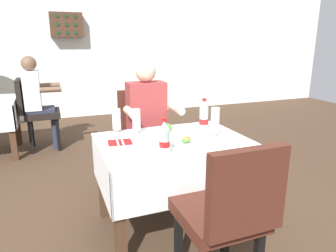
% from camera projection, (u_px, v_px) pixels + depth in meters
% --- Properties ---
extents(ground_plane, '(11.00, 11.00, 0.00)m').
position_uv_depth(ground_plane, '(175.00, 220.00, 2.55)').
color(ground_plane, '#473323').
extents(back_wall, '(11.00, 0.12, 2.96)m').
position_uv_depth(back_wall, '(94.00, 39.00, 5.82)').
color(back_wall, white).
rests_on(back_wall, ground).
extents(main_dining_table, '(1.10, 0.78, 0.73)m').
position_uv_depth(main_dining_table, '(173.00, 161.00, 2.34)').
color(main_dining_table, white).
rests_on(main_dining_table, ground).
extents(chair_far_diner_seat, '(0.44, 0.50, 0.97)m').
position_uv_depth(chair_far_diner_seat, '(143.00, 133.00, 3.04)').
color(chair_far_diner_seat, '#4C2319').
rests_on(chair_far_diner_seat, ground).
extents(chair_near_camera_side, '(0.44, 0.50, 0.97)m').
position_uv_depth(chair_near_camera_side, '(227.00, 212.00, 1.64)').
color(chair_near_camera_side, '#4C2319').
rests_on(chair_near_camera_side, ground).
extents(seated_diner_far, '(0.50, 0.46, 1.26)m').
position_uv_depth(seated_diner_far, '(148.00, 120.00, 2.91)').
color(seated_diner_far, '#282D42').
rests_on(seated_diner_far, ground).
extents(plate_near_camera, '(0.25, 0.25, 0.07)m').
position_uv_depth(plate_near_camera, '(187.00, 142.00, 2.19)').
color(plate_near_camera, white).
rests_on(plate_near_camera, main_dining_table).
extents(plate_far_diner, '(0.23, 0.23, 0.07)m').
position_uv_depth(plate_far_diner, '(167.00, 131.00, 2.45)').
color(plate_far_diner, white).
rests_on(plate_far_diner, main_dining_table).
extents(beer_glass_left, '(0.07, 0.07, 0.23)m').
position_uv_depth(beer_glass_left, '(215.00, 121.00, 2.33)').
color(beer_glass_left, white).
rests_on(beer_glass_left, main_dining_table).
extents(beer_glass_middle, '(0.07, 0.07, 0.20)m').
position_uv_depth(beer_glass_middle, '(117.00, 121.00, 2.42)').
color(beer_glass_middle, white).
rests_on(beer_glass_middle, main_dining_table).
extents(beer_glass_right, '(0.07, 0.07, 0.20)m').
position_uv_depth(beer_glass_right, '(136.00, 121.00, 2.40)').
color(beer_glass_right, white).
rests_on(beer_glass_right, main_dining_table).
extents(cola_bottle_primary, '(0.07, 0.07, 0.25)m').
position_uv_depth(cola_bottle_primary, '(165.00, 139.00, 1.95)').
color(cola_bottle_primary, silver).
rests_on(cola_bottle_primary, main_dining_table).
extents(cola_bottle_secondary, '(0.07, 0.07, 0.28)m').
position_uv_depth(cola_bottle_secondary, '(204.00, 118.00, 2.45)').
color(cola_bottle_secondary, silver).
rests_on(cola_bottle_secondary, main_dining_table).
extents(napkin_cutlery_set, '(0.18, 0.19, 0.01)m').
position_uv_depth(napkin_cutlery_set, '(120.00, 142.00, 2.22)').
color(napkin_cutlery_set, maroon).
rests_on(napkin_cutlery_set, main_dining_table).
extents(background_chair_right, '(0.50, 0.44, 0.97)m').
position_uv_depth(background_chair_right, '(35.00, 110.00, 4.08)').
color(background_chair_right, black).
rests_on(background_chair_right, ground).
extents(background_patron, '(0.46, 0.50, 1.26)m').
position_uv_depth(background_patron, '(37.00, 98.00, 4.06)').
color(background_patron, '#282D42').
rests_on(background_patron, ground).
extents(wall_bottle_rack, '(0.56, 0.21, 0.42)m').
position_uv_depth(wall_bottle_rack, '(66.00, 25.00, 5.44)').
color(wall_bottle_rack, '#472D1E').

